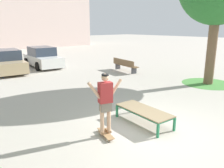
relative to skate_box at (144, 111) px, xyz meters
The scene contains 8 objects.
ground_plane 0.72m from the skate_box, 120.68° to the right, with size 120.00×120.00×0.00m, color #B2AA9E.
skate_box is the anchor object (origin of this frame).
skateboard 1.50m from the skate_box, behind, with size 0.42×0.82×0.09m.
skater 1.60m from the skate_box, behind, with size 0.98×0.38×1.69m.
grass_patch_near_right 6.62m from the skate_box, ahead, with size 2.70×2.70×0.01m, color #47893D.
car_tan 11.48m from the skate_box, 92.49° to the left, with size 2.29×4.37×1.50m.
car_white 12.08m from the skate_box, 79.52° to the left, with size 2.21×4.34×1.50m.
park_bench 8.53m from the skate_box, 49.21° to the left, with size 0.85×2.44×0.83m.
Camera 1 is at (-4.82, -3.76, 2.98)m, focal length 36.05 mm.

